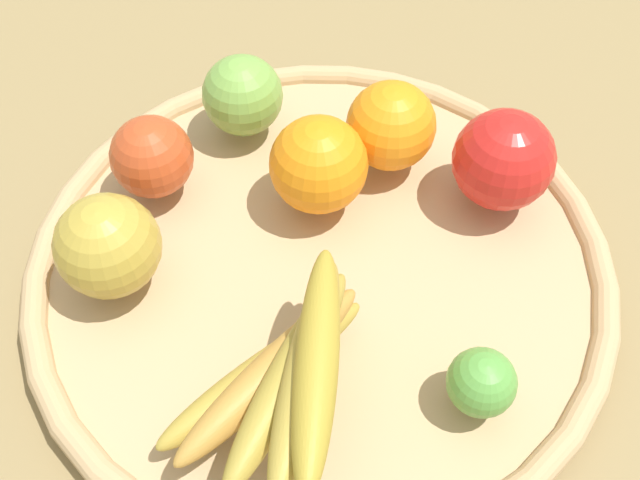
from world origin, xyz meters
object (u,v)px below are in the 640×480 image
Objects in this scene: apple_0 at (152,157)px; orange_1 at (319,165)px; lime_0 at (482,382)px; banana_bunch at (289,371)px; orange_0 at (391,126)px; apple_1 at (108,246)px; apple_3 at (243,95)px; apple_2 at (503,160)px.

apple_0 is 0.85× the size of orange_1.
banana_bunch is (-0.06, -0.11, 0.01)m from lime_0.
orange_1 is at bearing -79.76° from orange_0.
apple_0 is at bearing 141.83° from apple_1.
orange_0 is (-0.01, 0.24, -0.00)m from apple_1.
orange_1 is 0.17m from apple_1.
orange_1 is (-0.20, -0.01, 0.02)m from lime_0.
apple_3 is 0.89× the size of orange_1.
banana_bunch is (0.15, -0.10, -0.00)m from orange_1.
apple_2 is at bearing 78.65° from apple_1.
banana_bunch is 2.24× the size of apple_1.
apple_1 reaches higher than apple_0.
orange_1 and apple_1 have the same top height.
apple_2 reaches higher than lime_0.
orange_1 reaches higher than orange_0.
apple_1 is 0.24m from orange_0.
apple_3 is 0.13m from orange_0.
apple_1 is at bearing -86.55° from orange_0.
apple_0 is at bearing -107.68° from orange_0.
apple_0 is 1.43× the size of lime_0.
orange_0 is (-0.01, 0.07, -0.00)m from orange_1.
apple_3 is at bearing 163.04° from banana_bunch.
apple_0 is 0.22m from banana_bunch.
lime_0 is (0.31, 0.03, -0.01)m from apple_3.
apple_3 is 0.26m from banana_bunch.
apple_2 reaches higher than apple_3.
apple_1 reaches higher than lime_0.
apple_3 is 0.86× the size of apple_2.
apple_2 reaches higher than banana_bunch.
banana_bunch is 2.33× the size of orange_0.
banana_bunch is at bearing 26.29° from apple_1.
apple_2 is at bearing 141.46° from lime_0.
lime_0 is at bearing 6.34° from apple_3.
apple_2 reaches higher than apple_1.
banana_bunch reaches higher than orange_0.
apple_2 reaches higher than orange_1.
apple_2 reaches higher than orange_0.
apple_1 is (0.00, -0.17, -0.00)m from orange_1.
apple_0 is 0.39× the size of banana_bunch.
apple_2 is 1.09× the size of orange_0.
lime_0 is 0.27m from apple_1.
orange_1 is 0.45× the size of banana_bunch.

